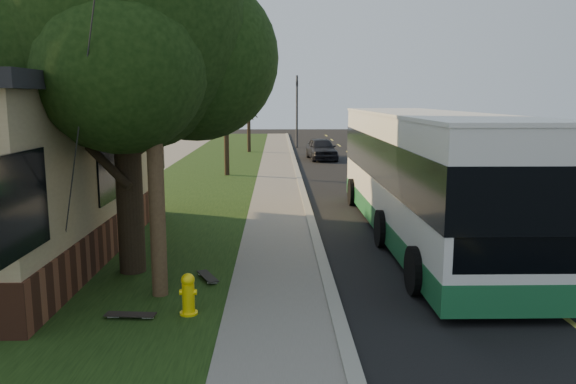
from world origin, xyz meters
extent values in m
plane|color=black|center=(0.00, 0.00, 0.00)|extent=(120.00, 120.00, 0.00)
cube|color=black|center=(4.00, 10.00, 0.01)|extent=(8.00, 80.00, 0.01)
cube|color=gray|center=(0.00, 10.00, 0.06)|extent=(0.25, 80.00, 0.12)
cube|color=slate|center=(-1.00, 10.00, 0.04)|extent=(2.00, 80.00, 0.08)
cube|color=black|center=(-4.50, 10.00, 0.04)|extent=(5.00, 80.00, 0.07)
cylinder|color=yellow|center=(-2.60, 0.00, 0.35)|extent=(0.22, 0.22, 0.55)
sphere|color=yellow|center=(-2.60, 0.00, 0.69)|extent=(0.24, 0.24, 0.24)
cylinder|color=yellow|center=(-2.60, 0.00, 0.47)|extent=(0.30, 0.10, 0.10)
cylinder|color=yellow|center=(-2.60, 0.00, 0.47)|extent=(0.10, 0.18, 0.10)
cylinder|color=yellow|center=(-2.60, 0.00, 0.09)|extent=(0.32, 0.32, 0.04)
cylinder|color=#473321|center=(-3.30, 1.00, 4.57)|extent=(0.30, 0.30, 9.00)
cylinder|color=#2D2D30|center=(-4.20, -0.10, 3.80)|extent=(2.52, 3.21, 7.60)
cylinder|color=black|center=(-4.20, 2.50, 2.07)|extent=(0.56, 0.56, 4.00)
sphere|color=black|center=(-4.20, 2.50, 5.27)|extent=(5.20, 5.20, 5.20)
sphere|color=black|center=(-2.80, 3.10, 4.67)|extent=(3.60, 3.60, 3.60)
sphere|color=black|center=(-5.40, 2.10, 4.97)|extent=(3.80, 3.80, 3.80)
sphere|color=black|center=(-3.90, 1.20, 4.37)|extent=(3.20, 3.20, 3.20)
sphere|color=black|center=(-4.80, 3.90, 5.67)|extent=(3.40, 3.40, 3.40)
cylinder|color=black|center=(-3.50, 18.00, 1.72)|extent=(0.24, 0.24, 3.30)
cylinder|color=black|center=(-3.50, 18.00, 3.37)|extent=(1.38, 0.57, 2.01)
cylinder|color=black|center=(-3.50, 18.00, 3.37)|extent=(0.74, 1.21, 1.58)
cylinder|color=black|center=(-3.50, 18.00, 3.37)|extent=(0.65, 1.05, 1.95)
cylinder|color=black|center=(-3.50, 18.00, 3.37)|extent=(1.28, 0.53, 1.33)
cylinder|color=black|center=(-3.50, 18.00, 3.37)|extent=(0.75, 1.21, 1.70)
cylinder|color=black|center=(-3.00, 30.00, 1.58)|extent=(0.24, 0.24, 3.03)
cylinder|color=black|center=(-3.00, 30.00, 3.10)|extent=(1.38, 0.57, 2.01)
cylinder|color=black|center=(-3.00, 30.00, 3.10)|extent=(0.74, 1.21, 1.58)
cylinder|color=black|center=(-3.00, 30.00, 3.10)|extent=(0.65, 1.05, 1.95)
cylinder|color=black|center=(-3.00, 30.00, 3.10)|extent=(1.28, 0.53, 1.33)
cylinder|color=black|center=(-3.00, 30.00, 3.10)|extent=(0.75, 1.21, 1.70)
cylinder|color=#2D2D30|center=(0.50, 34.00, 2.75)|extent=(0.16, 0.16, 5.50)
imported|color=black|center=(0.50, 34.00, 4.50)|extent=(0.18, 0.22, 1.10)
cube|color=silver|center=(2.99, 5.73, 1.95)|extent=(2.63, 12.63, 2.84)
cube|color=#1B6135|center=(2.99, 5.73, 0.47)|extent=(2.65, 12.65, 0.58)
cube|color=black|center=(2.99, 5.73, 2.16)|extent=(2.67, 12.67, 1.16)
cube|color=black|center=(2.99, -0.56, 1.79)|extent=(2.33, 0.06, 1.68)
cube|color=yellow|center=(2.99, -0.55, 3.21)|extent=(1.68, 0.06, 0.37)
cube|color=#FFF2CC|center=(2.20, -0.57, 0.58)|extent=(0.26, 0.04, 0.16)
cube|color=#FFF2CC|center=(3.78, -0.57, 0.58)|extent=(0.26, 0.04, 0.16)
cube|color=silver|center=(2.99, 5.73, 3.39)|extent=(2.68, 12.68, 0.08)
cylinder|color=black|center=(1.67, 1.10, 0.48)|extent=(0.29, 0.97, 0.97)
cylinder|color=black|center=(4.30, 1.10, 0.48)|extent=(0.29, 0.97, 0.97)
cylinder|color=black|center=(1.67, 4.67, 0.48)|extent=(0.29, 0.97, 0.97)
cylinder|color=black|center=(4.30, 4.67, 0.48)|extent=(0.29, 0.97, 0.97)
cylinder|color=black|center=(1.67, 10.36, 0.48)|extent=(0.29, 0.97, 0.97)
cylinder|color=black|center=(4.30, 10.36, 0.48)|extent=(0.29, 0.97, 0.97)
cube|color=black|center=(-2.50, 1.90, 0.14)|extent=(0.56, 0.88, 0.02)
cylinder|color=silver|center=(-2.37, 1.62, 0.10)|extent=(0.20, 0.13, 0.05)
cylinder|color=silver|center=(-2.63, 2.17, 0.10)|extent=(0.20, 0.13, 0.05)
cube|color=black|center=(-3.57, -0.17, 0.14)|extent=(0.88, 0.29, 0.02)
cylinder|color=silver|center=(-3.27, -0.20, 0.10)|extent=(0.07, 0.20, 0.05)
cylinder|color=silver|center=(-3.88, -0.15, 0.10)|extent=(0.07, 0.20, 0.05)
cube|color=black|center=(-7.88, 5.91, 0.61)|extent=(1.44, 1.19, 1.15)
cube|color=black|center=(-7.88, 5.91, 1.23)|extent=(1.50, 1.24, 0.08)
imported|color=black|center=(1.74, 25.47, 0.68)|extent=(1.93, 4.12, 1.36)
camera|label=1|loc=(-1.05, -9.37, 3.81)|focal=35.00mm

